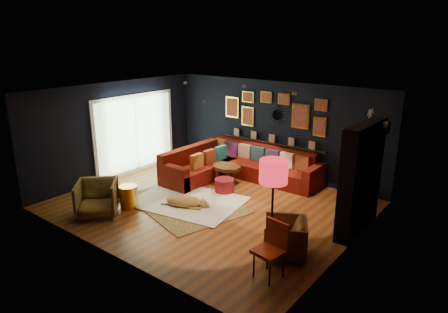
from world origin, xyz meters
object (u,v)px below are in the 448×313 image
Objects in this scene: sectional at (235,167)px; floor_lamp at (273,176)px; coffee_table at (226,169)px; gold_stool at (129,197)px; orange_chair at (273,245)px; pouf at (224,185)px; armchair_left at (97,197)px; dog at (184,199)px; armchair_right at (285,236)px.

sectional is 1.92× the size of floor_lamp.
gold_stool reaches higher than coffee_table.
orange_chair reaches higher than sectional.
armchair_left is at bearing -116.89° from pouf.
armchair_left is 0.90× the size of orange_chair.
floor_lamp is 1.54× the size of dog.
gold_stool is (-0.75, -3.04, -0.06)m from sectional.
dog is (0.24, -2.27, -0.13)m from sectional.
sectional reaches higher than gold_stool.
orange_chair is (3.97, -0.31, 0.30)m from gold_stool.
sectional is at bearing 91.98° from coffee_table.
armchair_left is 0.72m from gold_stool.
orange_chair is (3.21, -2.94, 0.17)m from coffee_table.
floor_lamp is at bearing -36.32° from pouf.
pouf is 3.14m from armchair_right.
pouf is 0.64× the size of armchair_right.
armchair_right is 2.85m from dog.
sectional is 4.02× the size of armchair_left.
orange_chair is at bearing -57.12° from floor_lamp.
pouf is at bearing 148.62° from orange_chair.
armchair_right is 1.15m from floor_lamp.
floor_lamp reaches higher than gold_stool.
armchair_right reaches higher than dog.
orange_chair is 1.15m from floor_lamp.
pouf is (0.39, -0.58, -0.19)m from coffee_table.
armchair_right reaches higher than coffee_table.
armchair_right is 1.45× the size of gold_stool.
coffee_table is 0.82× the size of dog.
sectional is 3.83m from armchair_left.
pouf is 3.32m from floor_lamp.
sectional is 3.62× the size of coffee_table.
sectional is 7.06× the size of pouf.
dog is at bearing -83.89° from sectional.
sectional reaches higher than armchair_right.
armchair_left reaches higher than dog.
armchair_right is 0.80× the size of orange_chair.
dog is (0.99, 0.76, -0.06)m from gold_stool.
floor_lamp is (-0.35, 0.55, 0.94)m from orange_chair.
armchair_right is 0.73m from orange_chair.
orange_chair is at bearing -4.53° from gold_stool.
armchair_left is at bearing -155.02° from dog.
gold_stool reaches higher than dog.
coffee_table is 1.95× the size of pouf.
armchair_right is 0.65× the size of dog.
coffee_table reaches higher than pouf.
dog is (-2.82, 0.39, -0.18)m from armchair_right.
dog is (-2.62, 0.53, -1.30)m from floor_lamp.
gold_stool is at bearing -167.17° from dog.
pouf is at bearing 143.68° from floor_lamp.
armchair_left is at bearing -104.41° from armchair_right.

